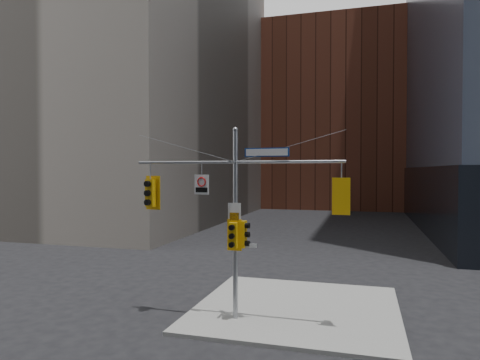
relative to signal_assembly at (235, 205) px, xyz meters
The scene contains 13 objects.
ground 4.85m from the signal_assembly, 90.00° to the right, with size 160.00×160.00×0.00m, color black.
sidewalk_corner 5.18m from the signal_assembly, 45.10° to the left, with size 8.00×8.00×0.15m, color gray.
brick_midrise 56.82m from the signal_assembly, 90.00° to the left, with size 26.00×20.00×28.00m, color brown.
signal_assembly is the anchor object (origin of this frame).
traffic_light_west_arm 3.53m from the signal_assembly, behind, with size 0.65×0.55×1.35m.
traffic_light_east_arm 3.87m from the signal_assembly, ahead, with size 0.61×0.47×1.28m.
traffic_light_pole_side 1.15m from the signal_assembly, ahead, with size 0.40×0.34×0.99m.
traffic_light_pole_front 1.15m from the signal_assembly, 89.98° to the right, with size 0.56×0.44×1.17m.
street_sign_blade 2.27m from the signal_assembly, ahead, with size 1.69×0.20×0.33m.
regulatory_sign_arm 1.53m from the signal_assembly, behind, with size 0.61×0.12×0.76m.
regulatory_sign_pole 0.30m from the signal_assembly, 90.00° to the right, with size 0.49×0.05×0.65m.
street_blade_ew 1.58m from the signal_assembly, ahead, with size 0.72×0.12×0.14m.
street_blade_ns 1.54m from the signal_assembly, 90.00° to the left, with size 0.07×0.70×0.14m.
Camera 1 is at (4.61, -13.21, 5.70)m, focal length 32.00 mm.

